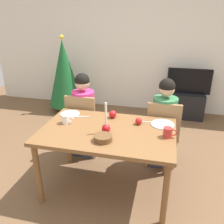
% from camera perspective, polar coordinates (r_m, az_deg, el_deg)
% --- Properties ---
extents(ground_plane, '(7.68, 7.68, 0.00)m').
position_cam_1_polar(ground_plane, '(2.91, -0.96, -17.54)').
color(ground_plane, brown).
extents(back_wall, '(6.40, 0.10, 2.60)m').
position_cam_1_polar(back_wall, '(4.80, 6.96, 15.85)').
color(back_wall, silver).
rests_on(back_wall, ground).
extents(dining_table, '(1.40, 0.90, 0.75)m').
position_cam_1_polar(dining_table, '(2.53, -1.06, -5.99)').
color(dining_table, brown).
rests_on(dining_table, ground).
extents(chair_left, '(0.40, 0.40, 0.90)m').
position_cam_1_polar(chair_left, '(3.25, -6.93, -2.26)').
color(chair_left, '#99754C').
rests_on(chair_left, ground).
extents(chair_right, '(0.40, 0.40, 0.90)m').
position_cam_1_polar(chair_right, '(3.07, 12.17, -4.21)').
color(chair_right, '#99754C').
rests_on(chair_right, ground).
extents(person_left_child, '(0.30, 0.30, 1.17)m').
position_cam_1_polar(person_left_child, '(3.25, -6.78, -1.10)').
color(person_left_child, '#33384C').
rests_on(person_left_child, ground).
extents(person_right_child, '(0.30, 0.30, 1.17)m').
position_cam_1_polar(person_right_child, '(3.07, 12.28, -2.99)').
color(person_right_child, '#33384C').
rests_on(person_right_child, ground).
extents(tv_stand, '(0.64, 0.40, 0.48)m').
position_cam_1_polar(tv_stand, '(4.75, 17.39, 1.63)').
color(tv_stand, black).
rests_on(tv_stand, ground).
extents(tv, '(0.79, 0.05, 0.46)m').
position_cam_1_polar(tv, '(4.61, 18.08, 7.08)').
color(tv, black).
rests_on(tv, tv_stand).
extents(christmas_tree, '(0.67, 0.67, 1.50)m').
position_cam_1_polar(christmas_tree, '(4.77, -11.41, 9.15)').
color(christmas_tree, brown).
rests_on(christmas_tree, ground).
extents(candle_centerpiece, '(0.09, 0.09, 0.33)m').
position_cam_1_polar(candle_centerpiece, '(2.40, -1.34, -3.54)').
color(candle_centerpiece, red).
rests_on(candle_centerpiece, dining_table).
extents(plate_left, '(0.23, 0.23, 0.01)m').
position_cam_1_polar(plate_left, '(2.89, -10.07, -0.48)').
color(plate_left, silver).
rests_on(plate_left, dining_table).
extents(plate_right, '(0.25, 0.25, 0.01)m').
position_cam_1_polar(plate_right, '(2.65, 12.10, -2.92)').
color(plate_right, silver).
rests_on(plate_right, dining_table).
extents(mug_left, '(0.13, 0.09, 0.10)m').
position_cam_1_polar(mug_left, '(2.66, -11.01, -1.66)').
color(mug_left, white).
rests_on(mug_left, dining_table).
extents(mug_right, '(0.13, 0.09, 0.10)m').
position_cam_1_polar(mug_right, '(2.39, 13.35, -4.81)').
color(mug_right, '#B72D2D').
rests_on(mug_right, dining_table).
extents(fork_left, '(0.18, 0.07, 0.01)m').
position_cam_1_polar(fork_left, '(2.80, -7.37, -1.17)').
color(fork_left, silver).
rests_on(fork_left, dining_table).
extents(fork_right, '(0.18, 0.05, 0.01)m').
position_cam_1_polar(fork_right, '(2.67, 8.47, -2.43)').
color(fork_right, silver).
rests_on(fork_right, dining_table).
extents(bowl_walnuts, '(0.18, 0.18, 0.06)m').
position_cam_1_polar(bowl_walnuts, '(2.28, -2.16, -6.29)').
color(bowl_walnuts, brown).
rests_on(bowl_walnuts, dining_table).
extents(apple_near_candle, '(0.09, 0.09, 0.09)m').
position_cam_1_polar(apple_near_candle, '(2.74, 0.17, -0.52)').
color(apple_near_candle, red).
rests_on(apple_near_candle, dining_table).
extents(apple_by_left_plate, '(0.08, 0.08, 0.08)m').
position_cam_1_polar(apple_by_left_plate, '(2.60, 6.44, -2.22)').
color(apple_by_left_plate, red).
rests_on(apple_by_left_plate, dining_table).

